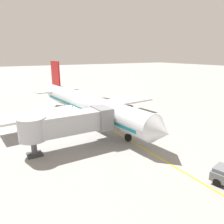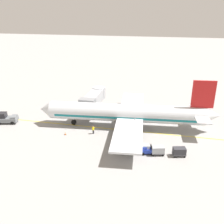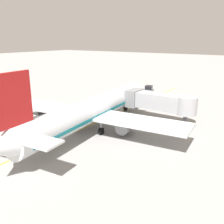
{
  "view_description": "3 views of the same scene",
  "coord_description": "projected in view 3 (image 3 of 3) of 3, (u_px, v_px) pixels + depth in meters",
  "views": [
    {
      "loc": [
        16.94,
        35.66,
        12.3
      ],
      "look_at": [
        -0.6,
        5.65,
        2.77
      ],
      "focal_mm": 34.3,
      "sensor_mm": 36.0,
      "label": 1
    },
    {
      "loc": [
        -46.46,
        -7.22,
        23.06
      ],
      "look_at": [
        -0.51,
        3.2,
        4.03
      ],
      "focal_mm": 40.57,
      "sensor_mm": 36.0,
      "label": 2
    },
    {
      "loc": [
        24.7,
        -28.53,
        13.76
      ],
      "look_at": [
        2.85,
        3.45,
        2.23
      ],
      "focal_mm": 39.79,
      "sensor_mm": 36.0,
      "label": 3
    }
  ],
  "objects": [
    {
      "name": "ground_crew_wing_walker",
      "position": [
        96.0,
        110.0,
        46.33
      ],
      "size": [
        0.66,
        0.45,
        1.69
      ],
      "color": "#232328",
      "rests_on": "ground"
    },
    {
      "name": "ground_plane",
      "position": [
        85.0,
        127.0,
        39.86
      ],
      "size": [
        400.0,
        400.0,
        0.0
      ],
      "primitive_type": "plane",
      "color": "gray"
    },
    {
      "name": "gate_lead_in_line",
      "position": [
        85.0,
        127.0,
        39.86
      ],
      "size": [
        0.24,
        80.0,
        0.01
      ],
      "primitive_type": "cube",
      "color": "gold",
      "rests_on": "ground"
    },
    {
      "name": "jet_bridge",
      "position": [
        160.0,
        102.0,
        41.98
      ],
      "size": [
        12.26,
        3.5,
        4.98
      ],
      "color": "#A8AAAF",
      "rests_on": "ground"
    },
    {
      "name": "baggage_cart_third_in_train",
      "position": [
        18.0,
        124.0,
        38.81
      ],
      "size": [
        1.82,
        2.98,
        1.58
      ],
      "color": "#4C4C51",
      "rests_on": "ground"
    },
    {
      "name": "parked_airliner",
      "position": [
        94.0,
        109.0,
        38.51
      ],
      "size": [
        30.37,
        37.35,
        10.63
      ],
      "color": "silver",
      "rests_on": "ground"
    },
    {
      "name": "baggage_tug_lead",
      "position": [
        28.0,
        122.0,
        40.43
      ],
      "size": [
        1.91,
        2.74,
        1.62
      ],
      "color": "#1E339E",
      "rests_on": "ground"
    },
    {
      "name": "safety_cone_nose_left",
      "position": [
        105.0,
        106.0,
        51.62
      ],
      "size": [
        0.36,
        0.36,
        0.59
      ],
      "color": "black",
      "rests_on": "ground"
    },
    {
      "name": "baggage_cart_second_in_train",
      "position": [
        32.0,
        119.0,
        40.8
      ],
      "size": [
        1.82,
        2.98,
        1.58
      ],
      "color": "#4C4C51",
      "rests_on": "ground"
    },
    {
      "name": "pushback_tractor",
      "position": [
        148.0,
        91.0,
        61.74
      ],
      "size": [
        3.2,
        4.8,
        2.4
      ],
      "color": "slate",
      "rests_on": "ground"
    },
    {
      "name": "baggage_cart_front",
      "position": [
        44.0,
        115.0,
        43.3
      ],
      "size": [
        1.82,
        2.98,
        1.58
      ],
      "color": "#4C4C51",
      "rests_on": "ground"
    }
  ]
}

